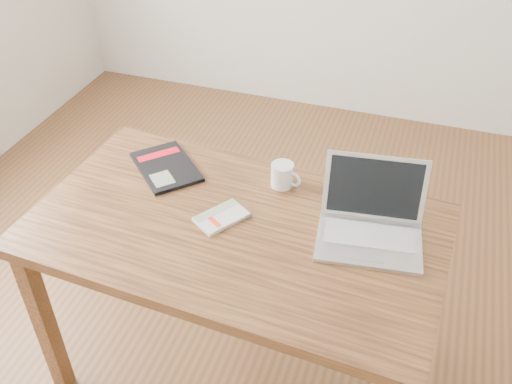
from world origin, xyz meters
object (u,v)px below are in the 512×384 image
(desk, at_px, (236,245))
(laptop, at_px, (371,222))
(white_guidebook, at_px, (221,217))
(black_guidebook, at_px, (166,167))
(coffee_mug, at_px, (283,175))

(desk, bearing_deg, laptop, 16.30)
(white_guidebook, relative_size, black_guidebook, 0.59)
(desk, height_order, white_guidebook, white_guidebook)
(desk, distance_m, coffee_mug, 0.29)
(black_guidebook, bearing_deg, desk, -77.81)
(white_guidebook, relative_size, laptop, 0.55)
(white_guidebook, xyz_separation_m, black_guidebook, (-0.29, 0.20, 0.00))
(desk, relative_size, laptop, 3.88)
(white_guidebook, bearing_deg, black_guidebook, 178.98)
(black_guidebook, distance_m, coffee_mug, 0.43)
(laptop, bearing_deg, black_guidebook, 163.88)
(white_guidebook, bearing_deg, desk, 18.58)
(black_guidebook, bearing_deg, coffee_mug, -41.06)
(black_guidebook, height_order, laptop, laptop)
(desk, xyz_separation_m, laptop, (0.41, 0.09, 0.14))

